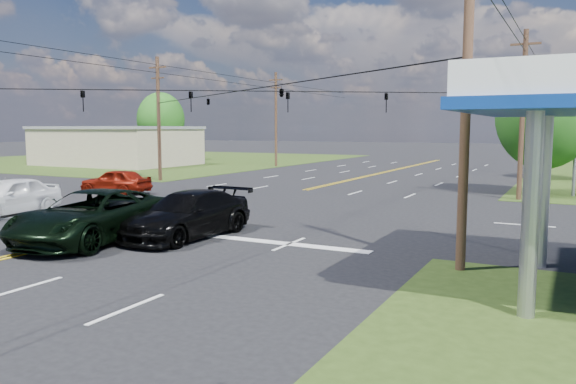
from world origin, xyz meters
The scene contains 17 objects.
ground centered at (0.00, 12.00, 0.00)m, with size 280.00×280.00×0.00m, color black.
grass_nw centered at (-35.00, 44.00, 0.00)m, with size 46.00×48.00×0.03m, color #273A12.
stop_bar centered at (5.00, 4.00, 0.00)m, with size 10.00×0.50×0.02m, color silver.
retail_nw centered at (-30.00, 34.00, 2.00)m, with size 16.00×11.00×4.00m, color tan.
pole_se centered at (13.00, 3.00, 4.92)m, with size 1.60×0.28×9.50m.
pole_nw centered at (-13.00, 21.00, 4.92)m, with size 1.60×0.28×9.50m.
pole_ne centered at (13.00, 21.00, 4.92)m, with size 1.60×0.28×9.50m.
pole_left_far centered at (-13.00, 40.00, 5.17)m, with size 1.60×0.28×10.00m.
pole_right_far centered at (13.00, 40.00, 5.17)m, with size 1.60×0.28×10.00m.
span_wire_signals centered at (0.00, 12.00, 6.00)m, with size 26.00×18.00×1.13m.
power_lines centered at (0.00, 10.00, 8.60)m, with size 26.04×100.00×0.64m.
tree_right_a centered at (14.00, 24.00, 4.87)m, with size 5.70×5.70×8.18m.
tree_far_l centered at (-32.00, 44.00, 5.19)m, with size 6.08×6.08×8.72m.
pickup_dkgreen centered at (0.50, 1.22, 0.92)m, with size 3.07×6.66×1.85m, color black.
suv_black centered at (3.00, 3.50, 0.85)m, with size 2.39×5.89×1.71m, color black.
pickup_white centered at (-7.83, 4.00, 0.89)m, with size 2.09×5.20×1.77m, color white.
sedan_red centered at (-9.83, 13.00, 0.77)m, with size 1.82×4.53×1.54m, color maroon.
Camera 1 is at (15.79, -13.20, 4.03)m, focal length 35.00 mm.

